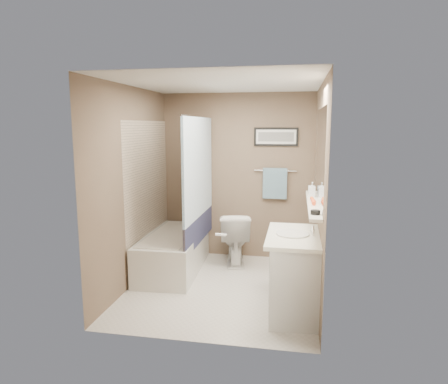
% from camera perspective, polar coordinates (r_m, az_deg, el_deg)
% --- Properties ---
extents(ground, '(2.50, 2.50, 0.00)m').
position_cam_1_polar(ground, '(4.97, -0.32, -13.49)').
color(ground, silver).
rests_on(ground, ground).
extents(ceiling, '(2.20, 2.50, 0.04)m').
position_cam_1_polar(ceiling, '(4.59, -0.35, 15.00)').
color(ceiling, silver).
rests_on(ceiling, wall_back).
extents(wall_back, '(2.20, 0.04, 2.40)m').
position_cam_1_polar(wall_back, '(5.83, 1.91, 2.21)').
color(wall_back, brown).
rests_on(wall_back, ground).
extents(wall_front, '(2.20, 0.04, 2.40)m').
position_cam_1_polar(wall_front, '(3.45, -4.14, -2.90)').
color(wall_front, brown).
rests_on(wall_front, ground).
extents(wall_left, '(0.04, 2.50, 2.40)m').
position_cam_1_polar(wall_left, '(4.94, -12.73, 0.66)').
color(wall_left, brown).
rests_on(wall_left, ground).
extents(wall_right, '(0.04, 2.50, 2.40)m').
position_cam_1_polar(wall_right, '(4.56, 13.13, -0.09)').
color(wall_right, brown).
rests_on(wall_right, ground).
extents(tile_surround, '(0.02, 1.55, 2.00)m').
position_cam_1_polar(tile_surround, '(5.44, -10.72, -0.62)').
color(tile_surround, '#C6AF96').
rests_on(tile_surround, wall_left).
extents(curtain_rod, '(0.02, 1.55, 0.02)m').
position_cam_1_polar(curtain_rod, '(5.15, -3.75, 10.71)').
color(curtain_rod, silver).
rests_on(curtain_rod, wall_left).
extents(curtain_upper, '(0.03, 1.45, 1.28)m').
position_cam_1_polar(curtain_upper, '(5.17, -3.67, 3.49)').
color(curtain_upper, white).
rests_on(curtain_upper, curtain_rod).
extents(curtain_lower, '(0.03, 1.45, 0.36)m').
position_cam_1_polar(curtain_lower, '(5.32, -3.58, -5.32)').
color(curtain_lower, '#282A4B').
rests_on(curtain_lower, curtain_rod).
extents(mirror, '(0.02, 1.60, 1.00)m').
position_cam_1_polar(mirror, '(4.36, 13.56, 5.03)').
color(mirror, silver).
rests_on(mirror, wall_right).
extents(shelf, '(0.12, 1.60, 0.03)m').
position_cam_1_polar(shelf, '(4.43, 12.59, -1.67)').
color(shelf, silver).
rests_on(shelf, wall_right).
extents(towel_bar, '(0.60, 0.02, 0.02)m').
position_cam_1_polar(towel_bar, '(5.75, 7.33, 3.04)').
color(towel_bar, silver).
rests_on(towel_bar, wall_back).
extents(towel, '(0.34, 0.05, 0.44)m').
position_cam_1_polar(towel, '(5.75, 7.28, 1.23)').
color(towel, '#89B4C7').
rests_on(towel, towel_bar).
extents(art_frame, '(0.62, 0.02, 0.26)m').
position_cam_1_polar(art_frame, '(5.73, 7.44, 7.83)').
color(art_frame, black).
rests_on(art_frame, wall_back).
extents(art_mat, '(0.56, 0.00, 0.20)m').
position_cam_1_polar(art_mat, '(5.72, 7.44, 7.82)').
color(art_mat, white).
rests_on(art_mat, art_frame).
extents(art_image, '(0.50, 0.00, 0.13)m').
position_cam_1_polar(art_image, '(5.72, 7.43, 7.82)').
color(art_image, '#595959').
rests_on(art_image, art_mat).
extents(door, '(0.80, 0.02, 2.00)m').
position_cam_1_polar(door, '(3.40, 4.94, -6.60)').
color(door, silver).
rests_on(door, wall_front).
extents(door_handle, '(0.10, 0.02, 0.02)m').
position_cam_1_polar(door_handle, '(3.49, -0.41, -6.12)').
color(door_handle, silver).
rests_on(door_handle, door).
extents(bathtub, '(0.77, 1.53, 0.50)m').
position_cam_1_polar(bathtub, '(5.47, -7.23, -8.55)').
color(bathtub, silver).
rests_on(bathtub, ground).
extents(tub_rim, '(0.56, 1.36, 0.02)m').
position_cam_1_polar(tub_rim, '(5.40, -7.28, -6.03)').
color(tub_rim, beige).
rests_on(tub_rim, bathtub).
extents(toilet, '(0.54, 0.79, 0.74)m').
position_cam_1_polar(toilet, '(5.69, 1.56, -6.52)').
color(toilet, white).
rests_on(toilet, ground).
extents(vanity, '(0.56, 0.93, 0.80)m').
position_cam_1_polar(vanity, '(4.29, 9.89, -11.67)').
color(vanity, silver).
rests_on(vanity, ground).
extents(countertop, '(0.54, 0.96, 0.04)m').
position_cam_1_polar(countertop, '(4.16, 9.91, -6.26)').
color(countertop, white).
rests_on(countertop, vanity).
extents(sink_basin, '(0.34, 0.34, 0.01)m').
position_cam_1_polar(sink_basin, '(4.15, 9.79, -5.89)').
color(sink_basin, silver).
rests_on(sink_basin, countertop).
extents(faucet_spout, '(0.02, 0.02, 0.10)m').
position_cam_1_polar(faucet_spout, '(4.14, 12.58, -5.40)').
color(faucet_spout, white).
rests_on(faucet_spout, countertop).
extents(faucet_knob, '(0.05, 0.05, 0.05)m').
position_cam_1_polar(faucet_knob, '(4.25, 12.52, -5.32)').
color(faucet_knob, silver).
rests_on(faucet_knob, countertop).
extents(candle_bowl_near, '(0.09, 0.09, 0.04)m').
position_cam_1_polar(candle_bowl_near, '(3.84, 12.92, -2.85)').
color(candle_bowl_near, black).
rests_on(candle_bowl_near, shelf).
extents(hair_brush_front, '(0.04, 0.22, 0.04)m').
position_cam_1_polar(hair_brush_front, '(4.35, 12.64, -1.37)').
color(hair_brush_front, '#F24E22').
rests_on(hair_brush_front, shelf).
extents(hair_brush_back, '(0.06, 0.22, 0.04)m').
position_cam_1_polar(hair_brush_back, '(4.46, 12.59, -1.10)').
color(hair_brush_back, '#D8521E').
rests_on(hair_brush_back, shelf).
extents(pink_comb, '(0.04, 0.16, 0.01)m').
position_cam_1_polar(pink_comb, '(4.57, 12.53, -1.08)').
color(pink_comb, pink).
rests_on(pink_comb, shelf).
extents(glass_jar, '(0.08, 0.08, 0.10)m').
position_cam_1_polar(glass_jar, '(4.97, 12.38, 0.31)').
color(glass_jar, silver).
rests_on(glass_jar, shelf).
extents(soap_bottle, '(0.08, 0.08, 0.17)m').
position_cam_1_polar(soap_bottle, '(4.78, 12.47, 0.36)').
color(soap_bottle, '#999999').
rests_on(soap_bottle, shelf).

